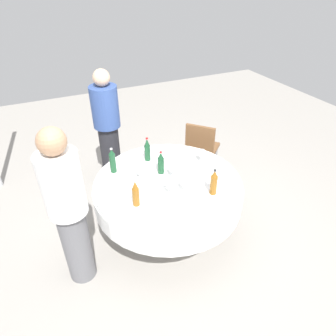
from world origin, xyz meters
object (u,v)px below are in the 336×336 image
Objects in this scene: bottle_dark_green_left at (147,150)px; person_north at (108,129)px; wine_glass_rear at (172,168)px; wine_glass_west at (169,184)px; plate_east at (178,165)px; dining_table at (168,191)px; person_front at (68,209)px; bottle_amber_mid at (214,183)px; bottle_amber_front at (136,194)px; plate_far at (201,202)px; wine_glass_mid at (140,170)px; wine_glass_inner at (184,182)px; wine_glass_far at (202,153)px; bottle_dark_green_north at (161,163)px; bottle_dark_green_inner at (113,161)px; chair_rear at (201,146)px.

person_north is at bearing 19.27° from bottle_dark_green_left.
wine_glass_rear is 0.09× the size of person_north.
wine_glass_west reaches higher than plate_east.
wine_glass_west reaches higher than dining_table.
plate_east is 0.15× the size of person_north.
person_front reaches higher than wine_glass_west.
bottle_amber_mid is 0.17× the size of person_north.
dining_table is at bearing 127.90° from wine_glass_rear.
bottle_amber_front is (-0.22, 0.43, 0.28)m from dining_table.
bottle_amber_mid is 1.19× the size of plate_far.
wine_glass_inner reaches higher than wine_glass_mid.
wine_glass_inner is at bearing -162.85° from dining_table.
wine_glass_mid is 0.40m from wine_glass_west.
wine_glass_far is at bearing -65.78° from person_north.
wine_glass_rear is 0.63× the size of plate_east.
bottle_amber_mid reaches higher than wine_glass_inner.
wine_glass_far is (0.56, -0.19, -0.03)m from bottle_amber_mid.
person_front is at bearing 122.72° from bottle_dark_green_left.
bottle_dark_green_left reaches higher than wine_glass_west.
person_north is (1.02, 0.80, 0.01)m from wine_glass_far.
bottle_dark_green_north is 0.37m from wine_glass_west.
bottle_dark_green_inner is 1.86× the size of wine_glass_west.
person_north reaches higher than wine_glass_rear.
person_front reaches higher than chair_rear.
wine_glass_mid is at bearing 38.78° from wine_glass_inner.
bottle_dark_green_left is at bearing -29.48° from bottle_amber_front.
bottle_amber_front is at bearing 154.28° from wine_glass_mid.
bottle_dark_green_inner is 2.03× the size of wine_glass_far.
plate_east is (0.05, -0.23, -0.11)m from bottle_dark_green_north.
bottle_dark_green_north is 0.26m from plate_east.
bottle_amber_mid is 0.32× the size of chair_rear.
person_front is at bearing 84.89° from bottle_amber_front.
wine_glass_inner is 0.60m from wine_glass_far.
dining_table is 0.97× the size of person_north.
wine_glass_rear is 1.21m from person_north.
wine_glass_mid is (-0.00, 0.24, -0.02)m from bottle_dark_green_north.
wine_glass_far is 0.09× the size of person_front.
person_north is (1.65, 0.44, 0.10)m from plate_far.
bottle_amber_front is 0.33× the size of chair_rear.
bottle_amber_mid is at bearing 160.94° from wine_glass_far.
bottle_amber_mid reaches higher than wine_glass_west.
bottle_dark_green_left reaches higher than wine_glass_rear.
wine_glass_far is (0.13, -0.43, -0.01)m from wine_glass_rear.
bottle_amber_mid is 1.10m from bottle_dark_green_inner.
wine_glass_inner is (-0.70, -0.11, -0.01)m from bottle_dark_green_left.
chair_rear is (1.04, -0.82, -0.34)m from wine_glass_inner.
chair_rear is (0.75, -0.82, -0.33)m from wine_glass_rear.
wine_glass_mid is 0.34m from wine_glass_rear.
bottle_dark_green_north is 0.16× the size of person_north.
bottle_dark_green_left reaches higher than plate_far.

